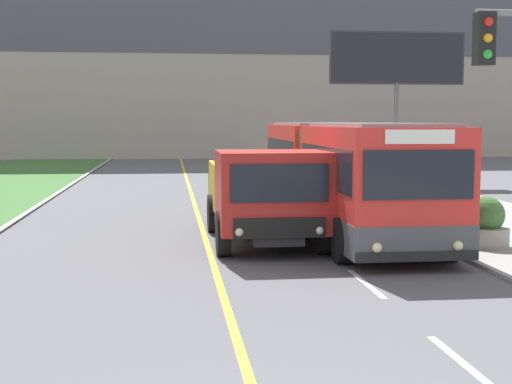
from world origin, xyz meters
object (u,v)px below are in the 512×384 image
at_px(car_distant, 284,178).
at_px(planter_round_third, 382,190).
at_px(planter_round_far, 345,180).
at_px(planter_round_second, 421,203).
at_px(billboard_large, 397,64).
at_px(planter_round_near, 486,225).
at_px(city_bus, 342,175).
at_px(dump_truck, 267,197).

relative_size(car_distant, planter_round_third, 3.53).
distance_m(car_distant, planter_round_far, 2.59).
relative_size(planter_round_third, planter_round_far, 0.96).
height_order(car_distant, planter_round_far, car_distant).
distance_m(planter_round_second, planter_round_third, 4.30).
bearing_deg(billboard_large, planter_round_third, -110.72).
xyz_separation_m(planter_round_near, planter_round_second, (-0.02, 4.29, 0.02)).
height_order(billboard_large, planter_round_far, billboard_large).
height_order(planter_round_near, planter_round_third, planter_round_third).
height_order(city_bus, planter_round_third, city_bus).
bearing_deg(car_distant, city_bus, -89.50).
height_order(city_bus, planter_round_far, city_bus).
distance_m(city_bus, planter_round_far, 9.46).
bearing_deg(planter_round_far, billboard_large, 51.69).
height_order(planter_round_second, planter_round_far, planter_round_far).
height_order(car_distant, planter_round_near, car_distant).
height_order(dump_truck, planter_round_second, dump_truck).
relative_size(dump_truck, car_distant, 1.46).
bearing_deg(planter_round_near, billboard_large, 78.83).
relative_size(city_bus, planter_round_third, 10.44).
relative_size(billboard_large, planter_round_near, 6.07).
height_order(car_distant, planter_round_third, car_distant).
height_order(city_bus, planter_round_second, city_bus).
distance_m(city_bus, dump_truck, 3.74).
distance_m(billboard_large, planter_round_third, 10.83).
relative_size(dump_truck, planter_round_second, 5.03).
bearing_deg(planter_round_second, planter_round_near, -89.70).
bearing_deg(car_distant, planter_round_near, -78.95).
relative_size(planter_round_near, planter_round_second, 0.97).
height_order(dump_truck, planter_round_third, dump_truck).
xyz_separation_m(billboard_large, planter_round_third, (-3.36, -8.89, -5.20)).
bearing_deg(planter_round_third, billboard_large, 69.28).
bearing_deg(dump_truck, planter_round_far, 67.41).
bearing_deg(planter_round_second, billboard_large, 75.25).
height_order(city_bus, billboard_large, billboard_large).
height_order(billboard_large, planter_round_near, billboard_large).
height_order(city_bus, planter_round_near, city_bus).
relative_size(city_bus, car_distant, 2.96).
distance_m(planter_round_near, planter_round_far, 12.88).
bearing_deg(planter_round_near, dump_truck, 168.46).
height_order(city_bus, dump_truck, city_bus).
bearing_deg(planter_round_near, planter_round_second, 90.30).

